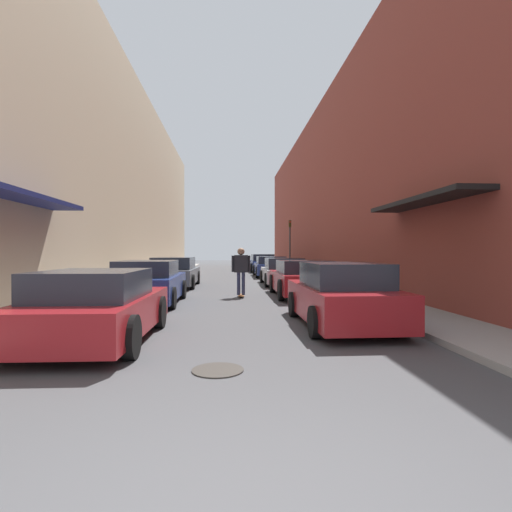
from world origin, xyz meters
TOP-DOWN VIEW (x-y plane):
  - ground at (0.00, 18.16)m, footprint 99.89×99.89m
  - curb_strip_left at (-4.45, 22.70)m, footprint 1.80×45.40m
  - curb_strip_right at (4.45, 22.70)m, footprint 1.80×45.40m
  - building_row_left at (-7.35, 22.70)m, footprint 4.90×45.40m
  - building_row_right at (7.35, 22.70)m, footprint 4.90×45.40m
  - parked_car_left_0 at (-2.39, 5.14)m, footprint 1.98×3.98m
  - parked_car_left_1 at (-2.52, 10.33)m, footprint 1.98×4.11m
  - parked_car_left_2 at (-2.53, 16.22)m, footprint 2.04×4.70m
  - parked_car_right_0 at (2.38, 6.37)m, footprint 1.86×4.02m
  - parked_car_right_1 at (2.58, 12.01)m, footprint 2.08×4.29m
  - parked_car_right_2 at (2.55, 16.96)m, footprint 2.03×4.32m
  - parked_car_right_3 at (2.55, 23.05)m, footprint 2.06×4.82m
  - parked_car_right_4 at (2.52, 29.06)m, footprint 1.96×4.74m
  - skateboarder at (0.37, 11.95)m, footprint 0.66×0.78m
  - manhole_cover at (-0.19, 3.31)m, footprint 0.70×0.70m
  - traffic_light at (4.00, 24.39)m, footprint 0.16×0.22m

SIDE VIEW (x-z plane):
  - ground at x=0.00m, z-range 0.00..0.00m
  - manhole_cover at x=-0.19m, z-range 0.00..0.02m
  - curb_strip_left at x=-4.45m, z-range 0.00..0.12m
  - curb_strip_right at x=4.45m, z-range 0.00..0.12m
  - parked_car_right_2 at x=2.55m, z-range -0.03..1.26m
  - parked_car_left_0 at x=-2.39m, z-range -0.02..1.26m
  - parked_car_right_3 at x=2.55m, z-range -0.01..1.28m
  - parked_car_right_1 at x=2.58m, z-range -0.01..1.28m
  - parked_car_left_1 at x=-2.52m, z-range -0.02..1.30m
  - parked_car_left_2 at x=-2.53m, z-range -0.03..1.31m
  - parked_car_right_0 at x=2.38m, z-range -0.03..1.33m
  - parked_car_right_4 at x=2.52m, z-range -0.02..1.36m
  - skateboarder at x=0.37m, z-range 0.20..1.93m
  - traffic_light at x=4.00m, z-range 0.54..4.09m
  - building_row_right at x=7.35m, z-range 0.00..10.50m
  - building_row_left at x=-7.35m, z-range 0.00..11.72m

